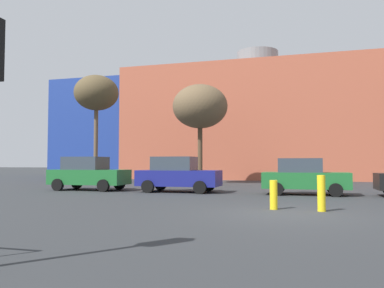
{
  "coord_description": "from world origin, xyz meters",
  "views": [
    {
      "loc": [
        0.51,
        -11.63,
        1.46
      ],
      "look_at": [
        -4.93,
        7.62,
        2.44
      ],
      "focal_mm": 36.48,
      "sensor_mm": 36.0,
      "label": 1
    }
  ],
  "objects_px": {
    "parked_car_0": "(88,174)",
    "parked_car_2": "(304,177)",
    "parked_car_1": "(178,174)",
    "bollard_yellow_1": "(274,195)",
    "bare_tree_1": "(96,94)",
    "bare_tree_2": "(200,107)",
    "bollard_yellow_0": "(321,193)"
  },
  "relations": [
    {
      "from": "parked_car_0",
      "to": "parked_car_1",
      "type": "distance_m",
      "value": 5.07
    },
    {
      "from": "parked_car_2",
      "to": "bollard_yellow_1",
      "type": "height_order",
      "value": "parked_car_2"
    },
    {
      "from": "parked_car_1",
      "to": "parked_car_2",
      "type": "xyz_separation_m",
      "value": [
        6.11,
        0.0,
        -0.05
      ]
    },
    {
      "from": "bollard_yellow_1",
      "to": "parked_car_0",
      "type": "bearing_deg",
      "value": 148.85
    },
    {
      "from": "parked_car_1",
      "to": "bollard_yellow_0",
      "type": "relative_size",
      "value": 3.76
    },
    {
      "from": "bare_tree_1",
      "to": "bare_tree_2",
      "type": "relative_size",
      "value": 1.12
    },
    {
      "from": "parked_car_2",
      "to": "bare_tree_1",
      "type": "distance_m",
      "value": 16.91
    },
    {
      "from": "bare_tree_1",
      "to": "bollard_yellow_0",
      "type": "height_order",
      "value": "bare_tree_1"
    },
    {
      "from": "bare_tree_2",
      "to": "bollard_yellow_0",
      "type": "xyz_separation_m",
      "value": [
        7.48,
        -14.19,
        -4.9
      ]
    },
    {
      "from": "parked_car_2",
      "to": "parked_car_0",
      "type": "bearing_deg",
      "value": 180.0
    },
    {
      "from": "bare_tree_2",
      "to": "bollard_yellow_0",
      "type": "height_order",
      "value": "bare_tree_2"
    },
    {
      "from": "parked_car_0",
      "to": "bollard_yellow_1",
      "type": "distance_m",
      "value": 11.96
    },
    {
      "from": "parked_car_1",
      "to": "bollard_yellow_1",
      "type": "relative_size",
      "value": 4.47
    },
    {
      "from": "parked_car_0",
      "to": "parked_car_1",
      "type": "height_order",
      "value": "parked_car_0"
    },
    {
      "from": "parked_car_0",
      "to": "bollard_yellow_0",
      "type": "relative_size",
      "value": 3.8
    },
    {
      "from": "parked_car_2",
      "to": "bollard_yellow_0",
      "type": "bearing_deg",
      "value": -85.71
    },
    {
      "from": "bollard_yellow_0",
      "to": "bollard_yellow_1",
      "type": "bearing_deg",
      "value": 175.4
    },
    {
      "from": "bare_tree_1",
      "to": "bollard_yellow_1",
      "type": "bearing_deg",
      "value": -43.27
    },
    {
      "from": "parked_car_0",
      "to": "parked_car_2",
      "type": "height_order",
      "value": "parked_car_0"
    },
    {
      "from": "bare_tree_2",
      "to": "bollard_yellow_0",
      "type": "bearing_deg",
      "value": -62.21
    },
    {
      "from": "bare_tree_2",
      "to": "bollard_yellow_1",
      "type": "relative_size",
      "value": 7.68
    },
    {
      "from": "parked_car_0",
      "to": "bollard_yellow_0",
      "type": "height_order",
      "value": "parked_car_0"
    },
    {
      "from": "parked_car_2",
      "to": "bollard_yellow_0",
      "type": "xyz_separation_m",
      "value": [
        0.47,
        -6.3,
        -0.29
      ]
    },
    {
      "from": "parked_car_2",
      "to": "bare_tree_2",
      "type": "distance_m",
      "value": 11.52
    },
    {
      "from": "parked_car_0",
      "to": "bare_tree_2",
      "type": "bearing_deg",
      "value": 62.13
    },
    {
      "from": "bare_tree_1",
      "to": "parked_car_1",
      "type": "bearing_deg",
      "value": -38.07
    },
    {
      "from": "bare_tree_1",
      "to": "bollard_yellow_1",
      "type": "xyz_separation_m",
      "value": [
        13.55,
        -12.75,
        -6.06
      ]
    },
    {
      "from": "parked_car_0",
      "to": "parked_car_2",
      "type": "bearing_deg",
      "value": -0.0
    },
    {
      "from": "parked_car_2",
      "to": "bare_tree_2",
      "type": "height_order",
      "value": "bare_tree_2"
    },
    {
      "from": "parked_car_0",
      "to": "bare_tree_2",
      "type": "relative_size",
      "value": 0.59
    },
    {
      "from": "parked_car_0",
      "to": "bollard_yellow_0",
      "type": "distance_m",
      "value": 13.25
    },
    {
      "from": "parked_car_2",
      "to": "parked_car_1",
      "type": "bearing_deg",
      "value": -180.0
    }
  ]
}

